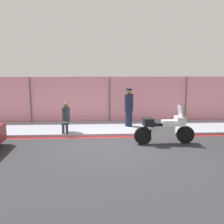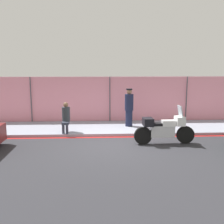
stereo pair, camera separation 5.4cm
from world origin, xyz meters
The scene contains 7 objects.
ground_plane centered at (0.00, 0.00, 0.00)m, with size 120.00×120.00×0.00m, color #2D2D33.
sidewalk centered at (0.00, 2.66, 0.06)m, with size 30.07×2.72×0.12m.
curb_paint_stripe centered at (0.00, 1.21, 0.00)m, with size 30.07×0.18×0.01m.
storefront_fence centered at (0.00, 4.11, 1.22)m, with size 28.57×0.16×2.43m.
motorcycle centered at (1.92, 0.15, 0.60)m, with size 2.35×0.54×1.49m.
officer_standing centered at (0.86, 2.74, 1.04)m, with size 0.41×0.41×1.80m.
person_seated_on_curb centered at (-2.01, 1.76, 0.84)m, with size 0.35×0.66×1.30m.
Camera 1 is at (-0.60, -9.50, 2.96)m, focal length 42.00 mm.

